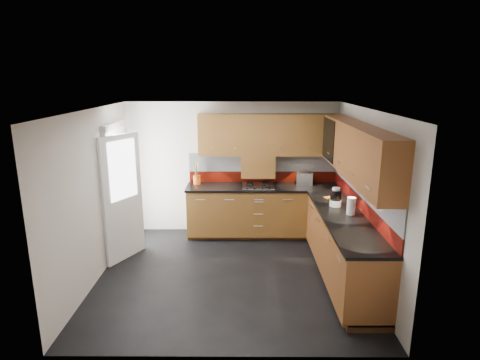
{
  "coord_description": "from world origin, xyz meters",
  "views": [
    {
      "loc": [
        0.17,
        -5.37,
        2.81
      ],
      "look_at": [
        0.13,
        0.65,
        1.27
      ],
      "focal_mm": 30.0,
      "sensor_mm": 36.0,
      "label": 1
    }
  ],
  "objects_px": {
    "toaster": "(305,179)",
    "food_processor": "(336,198)",
    "gas_hob": "(258,186)",
    "utensil_pot": "(197,179)"
  },
  "relations": [
    {
      "from": "toaster",
      "to": "food_processor",
      "type": "distance_m",
      "value": 1.3
    },
    {
      "from": "utensil_pot",
      "to": "toaster",
      "type": "relative_size",
      "value": 1.47
    },
    {
      "from": "gas_hob",
      "to": "food_processor",
      "type": "xyz_separation_m",
      "value": [
        1.12,
        -1.11,
        0.12
      ]
    },
    {
      "from": "toaster",
      "to": "gas_hob",
      "type": "bearing_deg",
      "value": -168.98
    },
    {
      "from": "utensil_pot",
      "to": "food_processor",
      "type": "height_order",
      "value": "utensil_pot"
    },
    {
      "from": "gas_hob",
      "to": "toaster",
      "type": "height_order",
      "value": "toaster"
    },
    {
      "from": "utensil_pot",
      "to": "toaster",
      "type": "height_order",
      "value": "utensil_pot"
    },
    {
      "from": "toaster",
      "to": "food_processor",
      "type": "bearing_deg",
      "value": -78.13
    },
    {
      "from": "toaster",
      "to": "food_processor",
      "type": "xyz_separation_m",
      "value": [
        0.27,
        -1.27,
        0.03
      ]
    },
    {
      "from": "gas_hob",
      "to": "utensil_pot",
      "type": "height_order",
      "value": "utensil_pot"
    }
  ]
}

